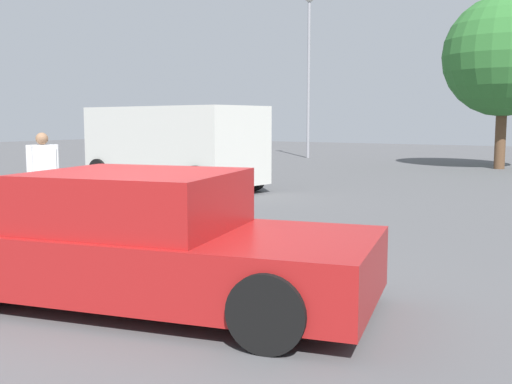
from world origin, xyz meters
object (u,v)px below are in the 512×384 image
Objects in this scene: sedan_foreground at (144,243)px; van_white at (174,145)px; pedestrian at (43,169)px; light_post_mid at (309,50)px.

van_white is (-6.21, 7.86, 0.56)m from sedan_foreground.
van_white reaches higher than pedestrian.
pedestrian reaches higher than sedan_foreground.
sedan_foreground is at bearing -66.42° from light_post_mid.
light_post_mid is (-4.47, 18.71, 4.12)m from pedestrian.
van_white is at bearing 114.81° from sedan_foreground.
light_post_mid is at bearing 100.06° from sedan_foreground.
pedestrian is at bearing -76.57° from light_post_mid.
van_white is 3.27× the size of pedestrian.
pedestrian is 19.67m from light_post_mid.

